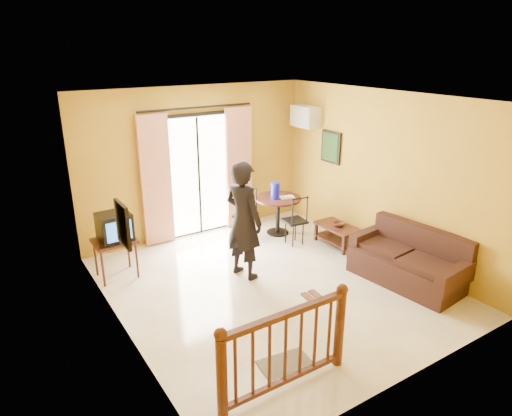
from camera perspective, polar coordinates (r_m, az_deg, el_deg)
ground at (r=7.08m, az=2.02°, el=-9.61°), size 5.00×5.00×0.00m
room_shell at (r=6.42m, az=2.20°, el=3.75°), size 5.00×5.00×5.00m
balcony_door at (r=8.59m, az=-7.16°, el=4.19°), size 2.25×0.14×2.46m
tv_table at (r=7.42m, az=-17.27°, el=-4.38°), size 0.63×0.53×0.63m
television at (r=7.31m, az=-17.27°, el=-2.25°), size 0.49×0.46×0.43m
picture_left at (r=5.39m, az=-16.30°, el=-1.99°), size 0.05×0.42×0.52m
dining_table at (r=8.72m, az=2.77°, el=0.36°), size 0.87×0.87×0.73m
water_jug at (r=8.57m, az=2.43°, el=2.18°), size 0.17×0.17×0.31m
serving_tray at (r=8.67m, az=3.90°, el=1.35°), size 0.31×0.24×0.02m
dining_chairs at (r=8.60m, az=1.68°, el=-4.04°), size 1.09×1.24×0.95m
air_conditioner at (r=9.08m, az=6.15°, el=11.30°), size 0.31×0.60×0.40m
botanical_print at (r=8.76m, az=9.33°, el=7.52°), size 0.05×0.50×0.60m
coffee_table at (r=8.44m, az=10.15°, el=-2.99°), size 0.47×0.85×0.38m
bowl at (r=8.37m, az=10.29°, el=-2.02°), size 0.26×0.26×0.06m
sofa at (r=7.44m, az=18.62°, el=-6.43°), size 1.01×1.87×0.86m
standing_person at (r=6.98m, az=-1.55°, el=-1.58°), size 0.61×0.77×1.86m
stair_balustrade at (r=4.91m, az=3.71°, el=-16.62°), size 1.63×0.13×1.04m
doormat at (r=5.55m, az=3.76°, el=-18.94°), size 0.64×0.47×0.02m
sandals at (r=6.83m, az=6.98°, el=-10.84°), size 0.26×0.26×0.03m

